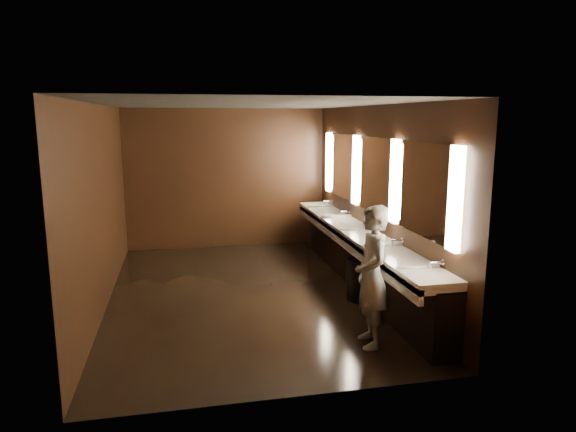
% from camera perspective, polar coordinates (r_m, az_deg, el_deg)
% --- Properties ---
extents(floor, '(6.00, 6.00, 0.00)m').
position_cam_1_polar(floor, '(7.86, -4.59, -8.58)').
color(floor, black).
rests_on(floor, ground).
extents(ceiling, '(4.00, 6.00, 0.02)m').
position_cam_1_polar(ceiling, '(7.42, -4.93, 12.28)').
color(ceiling, '#2D2D2B').
rests_on(ceiling, wall_back).
extents(wall_back, '(4.00, 0.02, 2.80)m').
position_cam_1_polar(wall_back, '(10.47, -6.84, 4.14)').
color(wall_back, black).
rests_on(wall_back, floor).
extents(wall_front, '(4.00, 0.02, 2.80)m').
position_cam_1_polar(wall_front, '(4.62, -0.01, -4.36)').
color(wall_front, black).
rests_on(wall_front, floor).
extents(wall_left, '(0.02, 6.00, 2.80)m').
position_cam_1_polar(wall_left, '(7.53, -20.02, 0.94)').
color(wall_left, black).
rests_on(wall_left, floor).
extents(wall_right, '(0.02, 6.00, 2.80)m').
position_cam_1_polar(wall_right, '(8.01, 9.59, 2.01)').
color(wall_right, black).
rests_on(wall_right, floor).
extents(sink_counter, '(0.55, 5.40, 1.01)m').
position_cam_1_polar(sink_counter, '(8.12, 8.03, -4.35)').
color(sink_counter, black).
rests_on(sink_counter, floor).
extents(mirror_band, '(0.06, 5.03, 1.15)m').
position_cam_1_polar(mirror_band, '(7.96, 9.54, 4.49)').
color(mirror_band, '#FBE5C0').
rests_on(mirror_band, wall_right).
extents(person, '(0.44, 0.63, 1.65)m').
position_cam_1_polar(person, '(5.98, 9.28, -6.65)').
color(person, '#85AFC7').
rests_on(person, floor).
extents(trash_bin, '(0.49, 0.49, 0.61)m').
position_cam_1_polar(trash_bin, '(7.57, 7.97, -7.00)').
color(trash_bin, black).
rests_on(trash_bin, floor).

